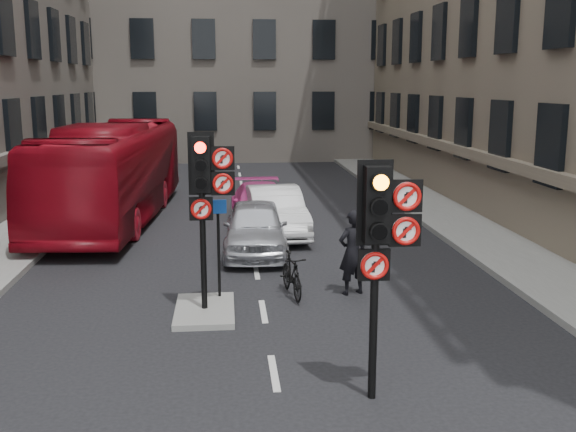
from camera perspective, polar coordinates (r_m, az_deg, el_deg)
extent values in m
cube|color=gray|center=(21.73, -22.57, -1.75)|extent=(3.00, 50.00, 0.16)
cube|color=gray|center=(22.20, 15.69, -1.03)|extent=(3.00, 50.00, 0.16)
cube|color=gray|center=(14.01, -7.06, -7.95)|extent=(1.20, 2.00, 0.12)
cylinder|color=black|center=(10.08, 7.25, -8.86)|extent=(0.12, 0.12, 2.40)
cube|color=black|center=(9.62, 7.51, 0.97)|extent=(0.36, 0.28, 1.10)
cube|color=black|center=(9.75, 7.34, 1.11)|extent=(0.52, 0.03, 1.25)
cylinder|color=orange|center=(9.33, 7.89, 2.82)|extent=(0.22, 0.01, 0.22)
cylinder|color=black|center=(9.39, 7.84, 0.70)|extent=(0.22, 0.01, 0.22)
cylinder|color=black|center=(9.46, 7.78, -1.38)|extent=(0.22, 0.01, 0.22)
cube|color=black|center=(9.69, 9.98, 1.68)|extent=(0.47, 0.05, 0.47)
cylinder|color=white|center=(9.65, 10.04, 1.64)|extent=(0.41, 0.02, 0.41)
torus|color=#BF0C0A|center=(9.63, 10.06, 1.63)|extent=(0.41, 0.06, 0.41)
cube|color=#BF0C0A|center=(9.63, 10.07, 1.62)|extent=(0.25, 0.01, 0.25)
cube|color=black|center=(9.78, 9.88, -1.21)|extent=(0.47, 0.05, 0.47)
cylinder|color=white|center=(9.74, 9.94, -1.26)|extent=(0.41, 0.02, 0.41)
torus|color=#BF0C0A|center=(9.73, 9.96, -1.28)|extent=(0.41, 0.06, 0.41)
cube|color=#BF0C0A|center=(9.72, 9.97, -1.28)|extent=(0.25, 0.01, 0.25)
cube|color=black|center=(9.79, 7.29, -4.12)|extent=(0.47, 0.05, 0.47)
cylinder|color=white|center=(9.76, 7.34, -4.18)|extent=(0.41, 0.02, 0.41)
torus|color=#BF0C0A|center=(9.74, 7.36, -4.21)|extent=(0.41, 0.06, 0.41)
cube|color=#BF0C0A|center=(9.74, 7.36, -4.22)|extent=(0.25, 0.01, 0.25)
cylinder|color=black|center=(13.65, -7.19, -2.95)|extent=(0.12, 0.12, 2.40)
cube|color=black|center=(13.33, -7.37, 4.36)|extent=(0.36, 0.28, 1.10)
cube|color=black|center=(13.46, -7.35, 4.43)|extent=(0.52, 0.03, 1.25)
cylinder|color=#FF1407|center=(13.05, -7.45, 5.76)|extent=(0.22, 0.02, 0.22)
cylinder|color=black|center=(13.09, -7.41, 4.23)|extent=(0.22, 0.02, 0.22)
cylinder|color=black|center=(13.14, -7.37, 2.72)|extent=(0.22, 0.02, 0.22)
cube|color=black|center=(13.29, -5.57, 4.90)|extent=(0.47, 0.05, 0.47)
cylinder|color=white|center=(13.25, -5.57, 4.88)|extent=(0.41, 0.02, 0.41)
torus|color=#BF0C0A|center=(13.23, -5.57, 4.87)|extent=(0.41, 0.06, 0.41)
cube|color=#BF0C0A|center=(13.23, -5.57, 4.87)|extent=(0.25, 0.02, 0.25)
cube|color=black|center=(13.35, -5.53, 2.77)|extent=(0.47, 0.05, 0.47)
cylinder|color=white|center=(13.31, -5.53, 2.74)|extent=(0.41, 0.02, 0.41)
torus|color=#BF0C0A|center=(13.30, -5.53, 2.73)|extent=(0.41, 0.06, 0.41)
cube|color=#BF0C0A|center=(13.29, -5.53, 2.73)|extent=(0.25, 0.02, 0.25)
cube|color=black|center=(13.45, -7.37, 0.62)|extent=(0.47, 0.05, 0.47)
cylinder|color=white|center=(13.41, -7.37, 0.59)|extent=(0.41, 0.02, 0.41)
torus|color=#BF0C0A|center=(13.39, -7.37, 0.58)|extent=(0.41, 0.06, 0.41)
cube|color=#BF0C0A|center=(13.39, -7.37, 0.58)|extent=(0.25, 0.02, 0.25)
imported|color=#B3B5BC|center=(18.52, -2.78, -0.98)|extent=(1.89, 4.32, 1.45)
imported|color=silver|center=(20.73, -1.10, 0.40)|extent=(1.88, 4.58, 1.47)
imported|color=#D53E93|center=(22.19, -2.30, 0.93)|extent=(1.99, 4.66, 1.34)
imported|color=maroon|center=(23.58, -14.55, 3.61)|extent=(3.54, 12.01, 3.30)
imported|color=black|center=(14.90, 0.32, -4.98)|extent=(0.69, 1.66, 0.97)
imported|color=black|center=(14.96, 5.50, -3.08)|extent=(0.81, 0.67, 1.92)
cylinder|color=black|center=(14.41, -5.89, -2.83)|extent=(0.06, 0.06, 2.07)
cube|color=navy|center=(14.16, -5.97, 0.79)|extent=(0.37, 0.09, 0.29)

